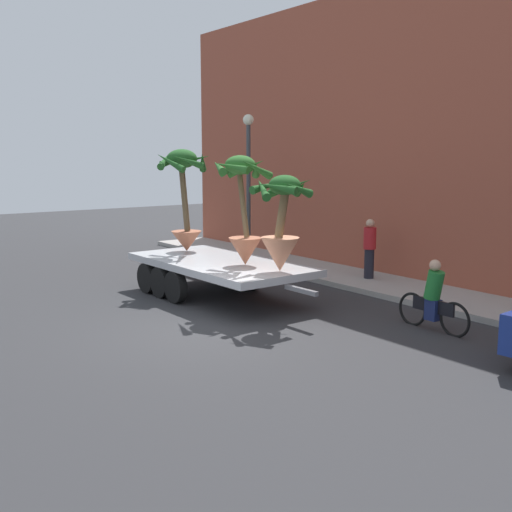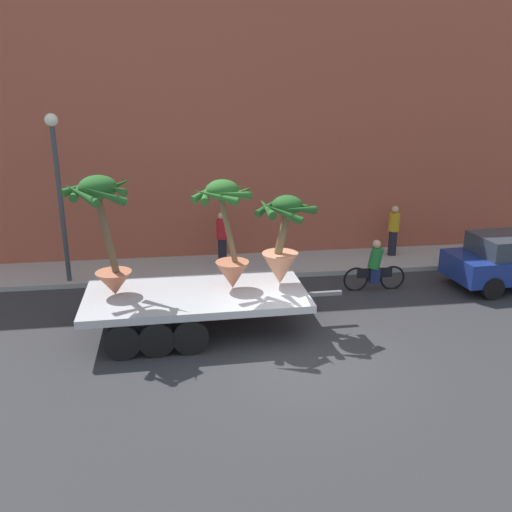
{
  "view_description": "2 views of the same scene",
  "coord_description": "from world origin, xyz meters",
  "px_view_note": "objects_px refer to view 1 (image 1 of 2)",
  "views": [
    {
      "loc": [
        10.88,
        -6.87,
        3.64
      ],
      "look_at": [
        -0.89,
        1.83,
        1.28
      ],
      "focal_mm": 43.7,
      "sensor_mm": 36.0,
      "label": 1
    },
    {
      "loc": [
        -2.58,
        -10.27,
        5.78
      ],
      "look_at": [
        -0.81,
        2.23,
        1.67
      ],
      "focal_mm": 37.6,
      "sensor_mm": 36.0,
      "label": 2
    }
  ],
  "objects_px": {
    "cyclist": "(434,299)",
    "flatbed_trailer": "(215,268)",
    "street_lamp": "(248,168)",
    "potted_palm_front": "(184,192)",
    "potted_palm_rear": "(243,207)",
    "potted_palm_middle": "(281,226)",
    "pedestrian_near_gate": "(370,247)"
  },
  "relations": [
    {
      "from": "potted_palm_middle",
      "to": "cyclist",
      "type": "distance_m",
      "value": 3.74
    },
    {
      "from": "potted_palm_middle",
      "to": "flatbed_trailer",
      "type": "bearing_deg",
      "value": -172.76
    },
    {
      "from": "flatbed_trailer",
      "to": "pedestrian_near_gate",
      "type": "height_order",
      "value": "pedestrian_near_gate"
    },
    {
      "from": "flatbed_trailer",
      "to": "potted_palm_front",
      "type": "distance_m",
      "value": 2.59
    },
    {
      "from": "street_lamp",
      "to": "potted_palm_front",
      "type": "bearing_deg",
      "value": -64.3
    },
    {
      "from": "flatbed_trailer",
      "to": "potted_palm_rear",
      "type": "bearing_deg",
      "value": 9.49
    },
    {
      "from": "flatbed_trailer",
      "to": "potted_palm_rear",
      "type": "height_order",
      "value": "potted_palm_rear"
    },
    {
      "from": "potted_palm_rear",
      "to": "potted_palm_middle",
      "type": "height_order",
      "value": "potted_palm_rear"
    },
    {
      "from": "potted_palm_front",
      "to": "street_lamp",
      "type": "bearing_deg",
      "value": 115.7
    },
    {
      "from": "flatbed_trailer",
      "to": "pedestrian_near_gate",
      "type": "relative_size",
      "value": 3.68
    },
    {
      "from": "potted_palm_middle",
      "to": "street_lamp",
      "type": "height_order",
      "value": "street_lamp"
    },
    {
      "from": "cyclist",
      "to": "pedestrian_near_gate",
      "type": "relative_size",
      "value": 1.08
    },
    {
      "from": "potted_palm_rear",
      "to": "potted_palm_front",
      "type": "xyz_separation_m",
      "value": [
        -2.81,
        -0.02,
        0.24
      ]
    },
    {
      "from": "flatbed_trailer",
      "to": "cyclist",
      "type": "xyz_separation_m",
      "value": [
        5.43,
        1.96,
        -0.09
      ]
    },
    {
      "from": "potted_palm_middle",
      "to": "potted_palm_front",
      "type": "relative_size",
      "value": 0.79
    },
    {
      "from": "cyclist",
      "to": "flatbed_trailer",
      "type": "bearing_deg",
      "value": -160.2
    },
    {
      "from": "pedestrian_near_gate",
      "to": "street_lamp",
      "type": "xyz_separation_m",
      "value": [
        -4.64,
        -0.92,
        2.19
      ]
    },
    {
      "from": "potted_palm_front",
      "to": "cyclist",
      "type": "distance_m",
      "value": 7.69
    },
    {
      "from": "potted_palm_front",
      "to": "cyclist",
      "type": "relative_size",
      "value": 1.54
    },
    {
      "from": "potted_palm_middle",
      "to": "pedestrian_near_gate",
      "type": "distance_m",
      "value": 4.46
    },
    {
      "from": "potted_palm_middle",
      "to": "cyclist",
      "type": "relative_size",
      "value": 1.21
    },
    {
      "from": "flatbed_trailer",
      "to": "street_lamp",
      "type": "bearing_deg",
      "value": 133.83
    },
    {
      "from": "pedestrian_near_gate",
      "to": "potted_palm_rear",
      "type": "bearing_deg",
      "value": -92.53
    },
    {
      "from": "cyclist",
      "to": "pedestrian_near_gate",
      "type": "height_order",
      "value": "pedestrian_near_gate"
    },
    {
      "from": "potted_palm_middle",
      "to": "street_lamp",
      "type": "xyz_separation_m",
      "value": [
        -5.8,
        3.26,
        1.18
      ]
    },
    {
      "from": "potted_palm_front",
      "to": "pedestrian_near_gate",
      "type": "distance_m",
      "value": 5.51
    },
    {
      "from": "potted_palm_front",
      "to": "street_lamp",
      "type": "xyz_separation_m",
      "value": [
        -1.64,
        3.41,
        0.6
      ]
    },
    {
      "from": "street_lamp",
      "to": "potted_palm_middle",
      "type": "bearing_deg",
      "value": -29.35
    },
    {
      "from": "pedestrian_near_gate",
      "to": "street_lamp",
      "type": "height_order",
      "value": "street_lamp"
    },
    {
      "from": "potted_palm_front",
      "to": "potted_palm_rear",
      "type": "bearing_deg",
      "value": 0.4
    },
    {
      "from": "potted_palm_rear",
      "to": "potted_palm_middle",
      "type": "relative_size",
      "value": 1.2
    },
    {
      "from": "potted_palm_front",
      "to": "pedestrian_near_gate",
      "type": "bearing_deg",
      "value": 55.29
    }
  ]
}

